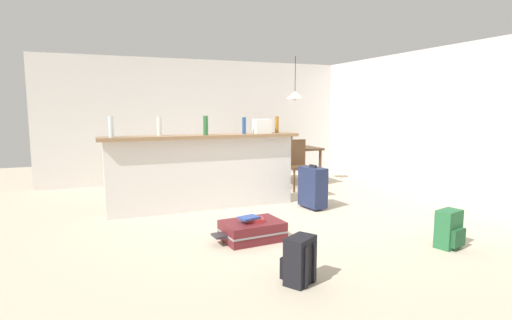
# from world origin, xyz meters

# --- Properties ---
(ground_plane) EXTENTS (13.00, 13.00, 0.05)m
(ground_plane) POSITION_xyz_m (0.00, 0.00, -0.03)
(ground_plane) COLOR beige
(wall_back) EXTENTS (6.60, 0.10, 2.50)m
(wall_back) POSITION_xyz_m (0.00, 3.05, 1.25)
(wall_back) COLOR silver
(wall_back) RESTS_ON ground_plane
(wall_right) EXTENTS (0.10, 6.00, 2.50)m
(wall_right) POSITION_xyz_m (3.05, 0.30, 1.25)
(wall_right) COLOR silver
(wall_right) RESTS_ON ground_plane
(partition_half_wall) EXTENTS (2.80, 0.20, 1.08)m
(partition_half_wall) POSITION_xyz_m (-0.74, 0.54, 0.54)
(partition_half_wall) COLOR silver
(partition_half_wall) RESTS_ON ground_plane
(bar_countertop) EXTENTS (2.96, 0.40, 0.05)m
(bar_countertop) POSITION_xyz_m (-0.74, 0.54, 1.10)
(bar_countertop) COLOR #93704C
(bar_countertop) RESTS_ON partition_half_wall
(bottle_clear) EXTENTS (0.07, 0.07, 0.28)m
(bottle_clear) POSITION_xyz_m (-2.02, 0.45, 1.27)
(bottle_clear) COLOR silver
(bottle_clear) RESTS_ON bar_countertop
(bottle_white) EXTENTS (0.07, 0.07, 0.27)m
(bottle_white) POSITION_xyz_m (-1.37, 0.58, 1.26)
(bottle_white) COLOR silver
(bottle_white) RESTS_ON bar_countertop
(bottle_green) EXTENTS (0.07, 0.07, 0.28)m
(bottle_green) POSITION_xyz_m (-0.73, 0.45, 1.27)
(bottle_green) COLOR #2D6B38
(bottle_green) RESTS_ON bar_countertop
(bottle_blue) EXTENTS (0.06, 0.06, 0.25)m
(bottle_blue) POSITION_xyz_m (-0.11, 0.50, 1.25)
(bottle_blue) COLOR #284C89
(bottle_blue) RESTS_ON bar_countertop
(bottle_amber) EXTENTS (0.06, 0.06, 0.26)m
(bottle_amber) POSITION_xyz_m (0.48, 0.60, 1.26)
(bottle_amber) COLOR #9E661E
(bottle_amber) RESTS_ON bar_countertop
(grocery_bag) EXTENTS (0.26, 0.18, 0.22)m
(grocery_bag) POSITION_xyz_m (0.20, 0.53, 1.24)
(grocery_bag) COLOR silver
(grocery_bag) RESTS_ON bar_countertop
(dining_table) EXTENTS (1.10, 0.80, 0.74)m
(dining_table) POSITION_xyz_m (1.35, 1.84, 0.65)
(dining_table) COLOR #4C331E
(dining_table) RESTS_ON ground_plane
(dining_chair_near_partition) EXTENTS (0.43, 0.43, 0.93)m
(dining_chair_near_partition) POSITION_xyz_m (1.26, 1.34, 0.52)
(dining_chair_near_partition) COLOR #4C331E
(dining_chair_near_partition) RESTS_ON ground_plane
(dining_chair_far_side) EXTENTS (0.41, 0.41, 0.93)m
(dining_chair_far_side) POSITION_xyz_m (1.44, 2.40, 0.52)
(dining_chair_far_side) COLOR #4C331E
(dining_chair_far_side) RESTS_ON ground_plane
(pendant_lamp) EXTENTS (0.34, 0.34, 0.85)m
(pendant_lamp) POSITION_xyz_m (1.41, 1.76, 1.76)
(pendant_lamp) COLOR black
(suitcase_flat_maroon) EXTENTS (0.85, 0.55, 0.22)m
(suitcase_flat_maroon) POSITION_xyz_m (-0.60, -1.04, 0.11)
(suitcase_flat_maroon) COLOR maroon
(suitcase_flat_maroon) RESTS_ON ground_plane
(suitcase_upright_navy) EXTENTS (0.29, 0.47, 0.67)m
(suitcase_upright_navy) POSITION_xyz_m (0.80, -0.01, 0.33)
(suitcase_upright_navy) COLOR #1E284C
(suitcase_upright_navy) RESTS_ON ground_plane
(backpack_black) EXTENTS (0.33, 0.33, 0.42)m
(backpack_black) POSITION_xyz_m (-0.65, -2.29, 0.20)
(backpack_black) COLOR black
(backpack_black) RESTS_ON ground_plane
(backpack_green) EXTENTS (0.32, 0.29, 0.42)m
(backpack_green) POSITION_xyz_m (1.31, -2.10, 0.20)
(backpack_green) COLOR #286B3D
(backpack_green) RESTS_ON ground_plane
(book_stack) EXTENTS (0.32, 0.21, 0.07)m
(book_stack) POSITION_xyz_m (-0.60, -1.06, 0.25)
(book_stack) COLOR #AD2D2D
(book_stack) RESTS_ON suitcase_flat_maroon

